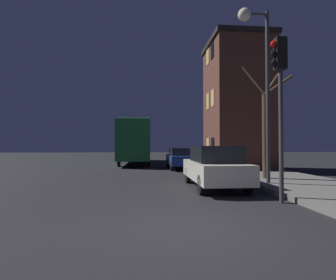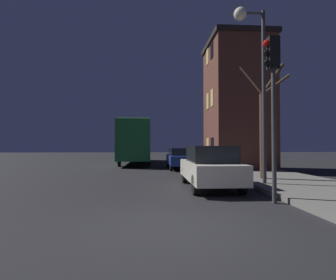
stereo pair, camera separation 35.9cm
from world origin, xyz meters
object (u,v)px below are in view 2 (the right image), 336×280
traffic_light (272,84)px  bus (137,140)px  car_mid_lane (181,158)px  streetlamp (252,55)px  car_near_lane (210,166)px  bare_tree (264,125)px

traffic_light → bus: 17.64m
traffic_light → car_mid_lane: size_ratio=1.00×
streetlamp → car_near_lane: 4.54m
traffic_light → car_near_lane: (-1.16, 2.68, -2.48)m
streetlamp → car_near_lane: bearing=179.4°
bus → car_near_lane: bus is taller
bus → streetlamp: bearing=-70.2°
bare_tree → streetlamp: bearing=-126.2°
streetlamp → bus: streetlamp is taller
bare_tree → car_near_lane: size_ratio=1.20×
streetlamp → bus: size_ratio=0.60×
bare_tree → bus: size_ratio=0.45×
streetlamp → car_mid_lane: (-1.78, 8.25, -4.27)m
streetlamp → bare_tree: (1.06, 1.45, -2.53)m
streetlamp → car_mid_lane: size_ratio=1.46×
bus → car_near_lane: 14.78m
traffic_light → car_mid_lane: bearing=96.7°
bare_tree → bus: (-6.21, 12.87, -0.36)m
streetlamp → traffic_light: streetlamp is taller
streetlamp → traffic_light: size_ratio=1.45×
traffic_light → bare_tree: bearing=69.2°
car_mid_lane → car_near_lane: bearing=-89.2°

